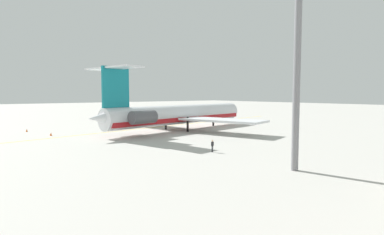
{
  "coord_description": "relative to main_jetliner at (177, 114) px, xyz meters",
  "views": [
    {
      "loc": [
        38.35,
        66.95,
        7.76
      ],
      "look_at": [
        -0.49,
        16.5,
        2.89
      ],
      "focal_mm": 29.77,
      "sensor_mm": 36.0,
      "label": 1
    }
  ],
  "objects": [
    {
      "name": "ground_crew_near_nose",
      "position": [
        10.27,
        23.04,
        -2.31
      ],
      "size": [
        0.42,
        0.26,
        1.65
      ],
      "rotation": [
        0.0,
        0.0,
        4.57
      ],
      "color": "black",
      "rests_on": "ground"
    },
    {
      "name": "safety_cone_wingtip",
      "position": [
        25.24,
        -16.66,
        -3.08
      ],
      "size": [
        0.4,
        0.4,
        0.55
      ],
      "primitive_type": "cone",
      "color": "#EA590F",
      "rests_on": "ground"
    },
    {
      "name": "taxiway_centreline",
      "position": [
        -1.17,
        -8.5,
        -3.36
      ],
      "size": [
        92.3,
        17.14,
        0.01
      ],
      "primitive_type": "cube",
      "rotation": [
        0.0,
        0.0,
        3.32
      ],
      "color": "gold",
      "rests_on": "ground"
    },
    {
      "name": "main_jetliner",
      "position": [
        0.0,
        0.0,
        0.0
      ],
      "size": [
        42.08,
        37.45,
        12.32
      ],
      "rotation": [
        0.0,
        0.0,
        3.33
      ],
      "color": "silver",
      "rests_on": "ground"
    },
    {
      "name": "ground_crew_starboard",
      "position": [
        -11.48,
        -25.9,
        -2.29
      ],
      "size": [
        0.41,
        0.27,
        1.69
      ],
      "rotation": [
        0.0,
        0.0,
        4.4
      ],
      "color": "black",
      "rests_on": "ground"
    },
    {
      "name": "ground",
      "position": [
        -0.68,
        -12.72,
        -3.36
      ],
      "size": [
        385.81,
        385.81,
        0.0
      ],
      "primitive_type": "plane",
      "color": "#B7B5AD"
    },
    {
      "name": "safety_cone_nose",
      "position": [
        22.88,
        -7.47,
        -3.08
      ],
      "size": [
        0.4,
        0.4,
        0.55
      ],
      "primitive_type": "cone",
      "color": "#EA590F",
      "rests_on": "ground"
    },
    {
      "name": "safety_cone_tail",
      "position": [
        -17.12,
        -22.67,
        -3.08
      ],
      "size": [
        0.4,
        0.4,
        0.55
      ],
      "primitive_type": "cone",
      "color": "#EA590F",
      "rests_on": "ground"
    },
    {
      "name": "ground_crew_near_tail",
      "position": [
        -14.27,
        -25.99,
        -2.3
      ],
      "size": [
        0.4,
        0.27,
        1.67
      ],
      "rotation": [
        0.0,
        0.0,
        1.97
      ],
      "color": "black",
      "rests_on": "ground"
    },
    {
      "name": "light_mast",
      "position": [
        10.22,
        35.52,
        11.21
      ],
      "size": [
        4.0,
        0.7,
        26.7
      ],
      "color": "slate",
      "rests_on": "ground"
    },
    {
      "name": "ground_crew_portside",
      "position": [
        -23.81,
        11.87,
        -2.26
      ],
      "size": [
        0.41,
        0.28,
        1.74
      ],
      "rotation": [
        0.0,
        0.0,
        4.27
      ],
      "color": "black",
      "rests_on": "ground"
    }
  ]
}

